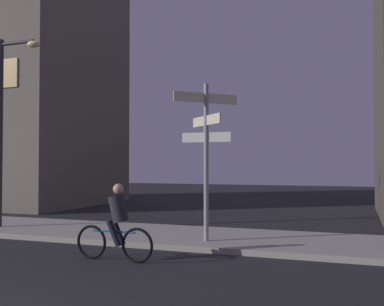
% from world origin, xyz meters
% --- Properties ---
extents(sidewalk_kerb, '(40.00, 3.21, 0.14)m').
position_xyz_m(sidewalk_kerb, '(0.00, 7.41, 0.07)').
color(sidewalk_kerb, '#9E9991').
rests_on(sidewalk_kerb, ground_plane).
extents(signpost, '(1.26, 1.25, 3.86)m').
position_xyz_m(signpost, '(1.48, 6.60, 2.48)').
color(signpost, gray).
rests_on(signpost, sidewalk_kerb).
extents(street_lamp, '(1.52, 0.28, 5.67)m').
position_xyz_m(street_lamp, '(-4.98, 6.83, 3.51)').
color(street_lamp, '#2D2D30').
rests_on(street_lamp, sidewalk_kerb).
extents(cyclist, '(1.82, 0.33, 1.61)m').
position_xyz_m(cyclist, '(0.24, 4.39, 0.75)').
color(cyclist, black).
rests_on(cyclist, ground_plane).
extents(building_left_block, '(9.24, 7.67, 14.43)m').
position_xyz_m(building_left_block, '(-11.64, 14.66, 7.21)').
color(building_left_block, '#6B6056').
rests_on(building_left_block, ground_plane).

